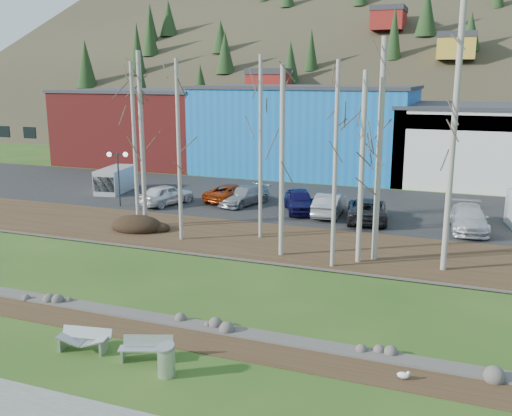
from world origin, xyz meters
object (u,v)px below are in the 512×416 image
at_px(bench_damaged, 84,340).
at_px(bench_intact, 145,348).
at_px(street_lamp, 118,164).
at_px(car_5, 367,209).
at_px(car_0, 166,195).
at_px(car_1, 233,193).
at_px(car_4, 330,204).
at_px(car_2, 244,196).
at_px(van_grey, 115,180).
at_px(car_3, 300,201).
at_px(seagull, 403,375).
at_px(car_6, 469,218).
at_px(litter_bin, 166,362).

bearing_deg(bench_damaged, bench_intact, -5.19).
height_order(street_lamp, car_5, street_lamp).
bearing_deg(car_0, car_5, -159.47).
relative_size(car_1, car_4, 1.05).
xyz_separation_m(bench_damaged, car_4, (3.28, 21.46, 0.49)).
xyz_separation_m(car_2, car_4, (6.51, -1.02, 0.10)).
bearing_deg(van_grey, car_1, -10.46).
distance_m(bench_damaged, car_0, 22.16).
relative_size(car_3, van_grey, 0.98).
distance_m(seagull, car_2, 24.72).
distance_m(street_lamp, car_4, 15.01).
bearing_deg(car_6, bench_intact, -120.77).
xyz_separation_m(litter_bin, car_3, (-2.33, 22.27, 0.43)).
xyz_separation_m(car_0, car_6, (20.41, 0.28, -0.00)).
bearing_deg(car_5, litter_bin, 73.16).
distance_m(bench_intact, car_3, 21.63).
bearing_deg(bench_damaged, street_lamp, 111.18).
height_order(car_0, van_grey, van_grey).
bearing_deg(car_1, van_grey, 15.28).
height_order(bench_damaged, car_2, car_2).
relative_size(litter_bin, car_1, 0.20).
relative_size(bench_damaged, car_1, 0.38).
height_order(litter_bin, car_0, car_0).
distance_m(bench_intact, litter_bin, 1.35).
bearing_deg(car_3, car_5, -33.53).
bearing_deg(bench_intact, car_3, 73.14).
xyz_separation_m(car_4, van_grey, (-17.91, 1.67, 0.19)).
distance_m(street_lamp, car_0, 4.00).
xyz_separation_m(litter_bin, car_1, (-7.80, 23.51, 0.33)).
bearing_deg(car_5, street_lamp, -3.65).
xyz_separation_m(bench_intact, bench_damaged, (-2.29, -0.18, -0.01)).
bearing_deg(bench_damaged, car_2, 88.43).
xyz_separation_m(litter_bin, seagull, (6.95, 2.36, -0.30)).
bearing_deg(bench_damaged, seagull, 0.45).
xyz_separation_m(bench_damaged, car_3, (1.13, 21.78, 0.51)).
xyz_separation_m(seagull, car_6, (1.55, 18.89, 0.70)).
height_order(car_4, car_6, car_4).
distance_m(car_5, van_grey, 20.58).
height_order(bench_intact, bench_damaged, bench_intact).
height_order(seagull, street_lamp, street_lamp).
height_order(seagull, car_3, car_3).
xyz_separation_m(bench_damaged, car_6, (11.96, 20.76, 0.47)).
height_order(seagull, car_5, car_5).
xyz_separation_m(car_4, car_5, (2.56, -0.47, -0.02)).
distance_m(litter_bin, seagull, 7.34).
height_order(car_0, car_4, car_4).
relative_size(car_0, car_2, 0.96).
relative_size(litter_bin, car_6, 0.19).
xyz_separation_m(bench_intact, car_1, (-6.62, 22.84, 0.39)).
bearing_deg(bench_damaged, litter_bin, -17.78).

